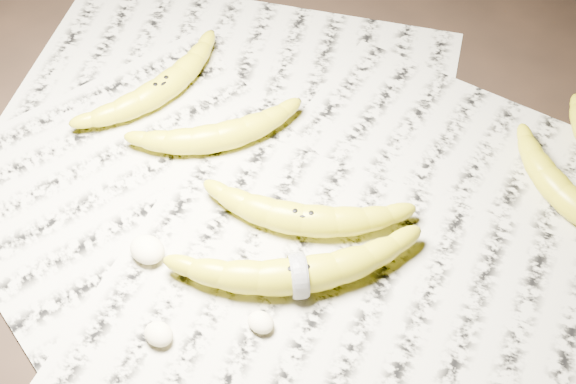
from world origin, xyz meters
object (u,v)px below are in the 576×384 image
Objects in this scene: banana_center at (303,218)px; banana_taped at (298,274)px; banana_left_b at (219,135)px; banana_left_a at (161,87)px; banana_upper_a at (564,193)px.

banana_center is 0.85× the size of banana_taped.
banana_center is (0.15, -0.04, 0.00)m from banana_left_b.
banana_upper_a is (0.48, 0.13, -0.00)m from banana_left_a.
banana_center is at bearing -66.67° from banana_left_b.
banana_left_b is (0.11, -0.02, 0.00)m from banana_left_a.
banana_upper_a is at bearing -28.21° from banana_left_b.
banana_center is at bearing 77.30° from banana_taped.
banana_taped is (0.04, -0.06, 0.00)m from banana_center.
banana_left_b is at bearing 137.99° from banana_center.
banana_left_a is at bearing 117.92° from banana_left_b.
banana_left_a and banana_left_b have the same top height.
banana_upper_a is at bearing 11.90° from banana_taped.
banana_left_b is 0.40m from banana_upper_a.
banana_left_b is at bearing 107.52° from banana_taped.
banana_center is 0.30m from banana_upper_a.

